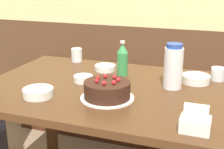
# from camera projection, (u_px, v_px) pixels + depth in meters

# --- Properties ---
(bench_seat) EXTENTS (2.06, 0.38, 0.44)m
(bench_seat) POSITION_uv_depth(u_px,v_px,m) (141.00, 112.00, 2.52)
(bench_seat) COLOR #472314
(bench_seat) RESTS_ON ground_plane
(dining_table) EXTENTS (1.24, 0.90, 0.73)m
(dining_table) POSITION_uv_depth(u_px,v_px,m) (103.00, 102.00, 1.65)
(dining_table) COLOR #4C2D19
(dining_table) RESTS_ON ground_plane
(birthday_cake) EXTENTS (0.25, 0.25, 0.10)m
(birthday_cake) POSITION_uv_depth(u_px,v_px,m) (107.00, 90.00, 1.44)
(birthday_cake) COLOR white
(birthday_cake) RESTS_ON dining_table
(water_pitcher) EXTENTS (0.09, 0.09, 0.23)m
(water_pitcher) POSITION_uv_depth(u_px,v_px,m) (173.00, 67.00, 1.56)
(water_pitcher) COLOR white
(water_pitcher) RESTS_ON dining_table
(soju_bottle) EXTENTS (0.06, 0.06, 0.20)m
(soju_bottle) POSITION_uv_depth(u_px,v_px,m) (122.00, 60.00, 1.75)
(soju_bottle) COLOR #388E4C
(soju_bottle) RESTS_ON dining_table
(napkin_holder) EXTENTS (0.11, 0.08, 0.11)m
(napkin_holder) POSITION_uv_depth(u_px,v_px,m) (195.00, 122.00, 1.14)
(napkin_holder) COLOR white
(napkin_holder) RESTS_ON dining_table
(bowl_soup_white) EXTENTS (0.12, 0.12, 0.03)m
(bowl_soup_white) POSITION_uv_depth(u_px,v_px,m) (105.00, 68.00, 1.87)
(bowl_soup_white) COLOR white
(bowl_soup_white) RESTS_ON dining_table
(bowl_rice_small) EXTENTS (0.10, 0.10, 0.03)m
(bowl_rice_small) POSITION_uv_depth(u_px,v_px,m) (83.00, 79.00, 1.68)
(bowl_rice_small) COLOR white
(bowl_rice_small) RESTS_ON dining_table
(bowl_side_dish) EXTENTS (0.14, 0.14, 0.04)m
(bowl_side_dish) POSITION_uv_depth(u_px,v_px,m) (38.00, 92.00, 1.47)
(bowl_side_dish) COLOR white
(bowl_side_dish) RESTS_ON dining_table
(bowl_sauce_shallow) EXTENTS (0.15, 0.15, 0.04)m
(bowl_sauce_shallow) POSITION_uv_depth(u_px,v_px,m) (196.00, 79.00, 1.66)
(bowl_sauce_shallow) COLOR white
(bowl_sauce_shallow) RESTS_ON dining_table
(glass_water_tall) EXTENTS (0.07, 0.07, 0.07)m
(glass_water_tall) POSITION_uv_depth(u_px,v_px,m) (218.00, 74.00, 1.70)
(glass_water_tall) COLOR silver
(glass_water_tall) RESTS_ON dining_table
(glass_tumbler_short) EXTENTS (0.07, 0.07, 0.09)m
(glass_tumbler_short) POSITION_uv_depth(u_px,v_px,m) (77.00, 55.00, 2.06)
(glass_tumbler_short) COLOR silver
(glass_tumbler_short) RESTS_ON dining_table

